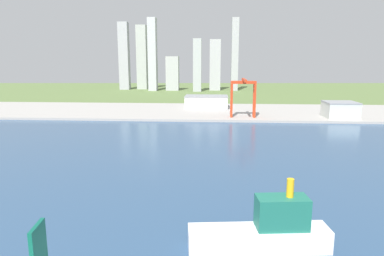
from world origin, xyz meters
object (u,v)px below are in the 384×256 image
port_crane_red (243,89)px  warehouse_annex (340,110)px  warehouse_main (206,102)px  ferry_boat (266,231)px

port_crane_red → warehouse_annex: (104.12, 5.24, -21.44)m
warehouse_main → warehouse_annex: 160.93m
port_crane_red → warehouse_annex: port_crane_red is taller
ferry_boat → warehouse_main: bearing=94.9°
port_crane_red → warehouse_main: 87.75m
warehouse_main → warehouse_annex: bearing=-25.4°
port_crane_red → warehouse_main: bearing=119.1°
port_crane_red → warehouse_annex: 106.44m
port_crane_red → ferry_boat: bearing=-92.7°
ferry_boat → warehouse_annex: size_ratio=1.45×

